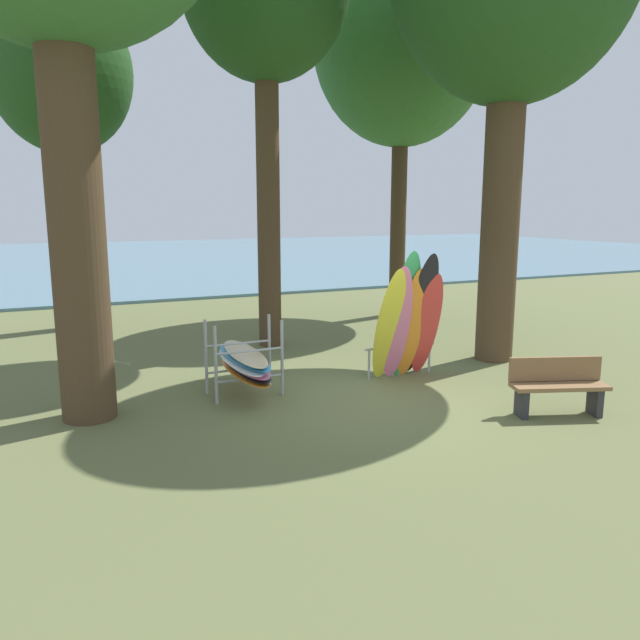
{
  "coord_description": "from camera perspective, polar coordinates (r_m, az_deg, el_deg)",
  "views": [
    {
      "loc": [
        -4.7,
        -8.25,
        3.04
      ],
      "look_at": [
        -0.31,
        1.26,
        1.1
      ],
      "focal_mm": 34.31,
      "sensor_mm": 36.0,
      "label": 1
    }
  ],
  "objects": [
    {
      "name": "ground_plane",
      "position": [
        9.97,
        4.72,
        -7.3
      ],
      "size": [
        80.0,
        80.0,
        0.0
      ],
      "primitive_type": "plane",
      "color": "#60663D"
    },
    {
      "name": "lake_water",
      "position": [
        38.38,
        -17.73,
        5.51
      ],
      "size": [
        80.0,
        36.0,
        0.1
      ],
      "primitive_type": "cube",
      "color": "slate",
      "rests_on": "ground"
    },
    {
      "name": "tree_mid_behind",
      "position": [
        16.81,
        -23.01,
        20.05
      ],
      "size": [
        3.34,
        3.34,
        8.14
      ],
      "color": "#4C3823",
      "rests_on": "ground"
    },
    {
      "name": "tree_far_left_back",
      "position": [
        17.96,
        7.68,
        24.32
      ],
      "size": [
        4.78,
        4.78,
        10.15
      ],
      "color": "#42301E",
      "rests_on": "ground"
    },
    {
      "name": "leaning_board_pile",
      "position": [
        10.89,
        8.23,
        -0.14
      ],
      "size": [
        1.42,
        0.84,
        2.32
      ],
      "color": "yellow",
      "rests_on": "ground"
    },
    {
      "name": "board_storage_rack",
      "position": [
        10.06,
        -7.09,
        -3.91
      ],
      "size": [
        1.15,
        2.13,
        1.25
      ],
      "color": "#9EA0A5",
      "rests_on": "ground"
    },
    {
      "name": "park_bench",
      "position": [
        9.72,
        21.29,
        -5.67
      ],
      "size": [
        1.46,
        0.87,
        0.85
      ],
      "color": "#2D2D33",
      "rests_on": "ground"
    }
  ]
}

